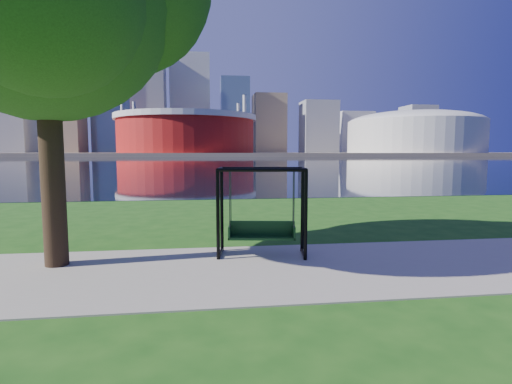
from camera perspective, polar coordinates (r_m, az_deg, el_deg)
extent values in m
plane|color=#1E5114|center=(8.89, -1.82, -10.24)|extent=(900.00, 900.00, 0.00)
cube|color=#9E937F|center=(8.40, -1.46, -11.08)|extent=(120.00, 4.00, 0.03)
cube|color=black|center=(110.53, -7.24, 4.42)|extent=(900.00, 180.00, 0.02)
cube|color=#937F60|center=(314.50, -7.55, 5.41)|extent=(900.00, 228.00, 2.00)
cylinder|color=maroon|center=(243.90, -9.91, 8.12)|extent=(80.00, 80.00, 22.00)
cylinder|color=silver|center=(244.49, -9.95, 10.35)|extent=(83.00, 83.00, 3.00)
cylinder|color=silver|center=(264.03, -2.52, 9.10)|extent=(2.00, 2.00, 32.00)
cylinder|color=silver|center=(266.30, -16.95, 8.83)|extent=(2.00, 2.00, 32.00)
cylinder|color=silver|center=(228.93, -18.49, 9.33)|extent=(2.00, 2.00, 32.00)
cylinder|color=silver|center=(226.29, -1.64, 9.67)|extent=(2.00, 2.00, 32.00)
cylinder|color=beige|center=(279.00, 21.66, 7.29)|extent=(84.00, 84.00, 20.00)
ellipsoid|color=beige|center=(279.46, 21.73, 9.13)|extent=(84.00, 84.00, 15.12)
cube|color=gray|center=(348.90, -31.66, 9.91)|extent=(28.00, 28.00, 62.00)
cube|color=#998466|center=(326.95, -25.93, 12.82)|extent=(26.00, 26.00, 88.00)
cube|color=slate|center=(343.83, -19.74, 13.26)|extent=(30.00, 24.00, 95.00)
cube|color=gray|center=(317.93, -15.02, 11.96)|extent=(24.00, 24.00, 72.00)
cube|color=silver|center=(345.89, -9.35, 12.22)|extent=(32.00, 28.00, 80.00)
cube|color=slate|center=(320.82, -3.07, 10.82)|extent=(22.00, 22.00, 58.00)
cube|color=#998466|center=(338.97, 1.86, 9.71)|extent=(26.00, 26.00, 48.00)
cube|color=gray|center=(338.03, 8.93, 9.14)|extent=(28.00, 24.00, 42.00)
cube|color=silver|center=(374.46, 13.76, 8.25)|extent=(30.00, 26.00, 36.00)
cube|color=gray|center=(377.94, 22.04, 8.28)|extent=(24.00, 24.00, 40.00)
cube|color=#998466|center=(411.40, 25.86, 7.33)|extent=(26.00, 26.00, 32.00)
sphere|color=#998466|center=(336.59, -26.31, 20.85)|extent=(10.00, 10.00, 10.00)
cylinder|color=black|center=(8.98, -5.46, -3.40)|extent=(0.09, 0.09, 2.05)
cylinder|color=black|center=(8.96, 7.12, -3.43)|extent=(0.09, 0.09, 2.05)
cylinder|color=black|center=(9.76, -4.91, -2.65)|extent=(0.09, 0.09, 2.05)
cylinder|color=black|center=(9.75, 6.65, -2.68)|extent=(0.09, 0.09, 2.05)
cylinder|color=black|center=(8.81, 0.83, 3.16)|extent=(1.95, 0.39, 0.08)
cylinder|color=black|center=(9.61, 0.88, 3.38)|extent=(1.95, 0.39, 0.08)
cylinder|color=black|center=(9.27, -5.23, 3.27)|extent=(0.20, 0.81, 0.08)
cylinder|color=black|center=(9.56, -5.12, -8.67)|extent=(0.19, 0.80, 0.06)
cylinder|color=black|center=(9.25, 6.95, 3.25)|extent=(0.20, 0.81, 0.08)
cylinder|color=black|center=(9.55, 6.80, -8.71)|extent=(0.19, 0.80, 0.06)
cube|color=black|center=(9.42, 0.84, -6.53)|extent=(1.60, 0.64, 0.05)
cube|color=black|center=(9.55, 0.85, -5.16)|extent=(1.55, 0.29, 0.34)
cube|color=black|center=(9.43, -3.77, -5.75)|extent=(0.11, 0.40, 0.30)
cube|color=black|center=(9.41, 5.46, -5.78)|extent=(0.11, 0.40, 0.30)
cylinder|color=#2F3034|center=(9.14, -3.78, -1.10)|extent=(0.02, 0.02, 1.29)
cylinder|color=#2F3034|center=(9.12, 5.46, -1.13)|extent=(0.02, 0.02, 1.29)
cylinder|color=#2F3034|center=(9.46, -3.60, -0.87)|extent=(0.02, 0.02, 1.29)
cylinder|color=#2F3034|center=(9.45, 5.32, -0.89)|extent=(0.02, 0.02, 1.29)
cylinder|color=black|center=(9.40, -27.18, 4.90)|extent=(0.48, 0.48, 4.82)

